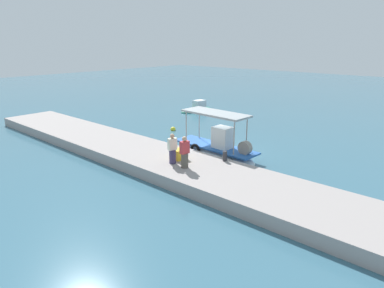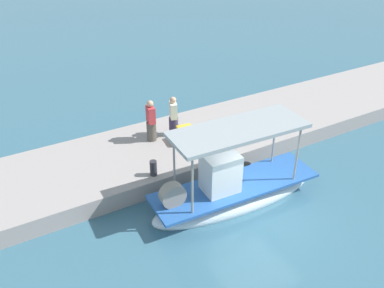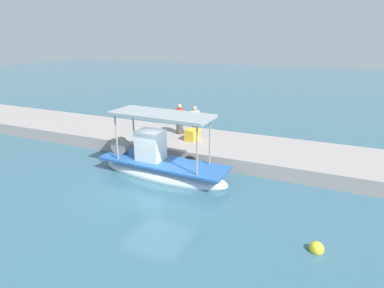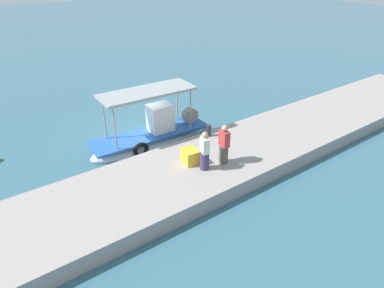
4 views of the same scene
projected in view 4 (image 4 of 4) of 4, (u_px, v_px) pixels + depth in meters
The scene contains 7 objects.
ground_plane at pixel (137, 139), 17.17m from camera, with size 120.00×120.00×0.00m, color #386579.
dock_quay at pixel (189, 174), 13.86m from camera, with size 36.00×4.09×0.65m, color #9E9491.
main_fishing_boat at pixel (152, 136), 16.43m from camera, with size 6.00×1.89×3.11m.
fisherman_near_bollard at pixel (224, 146), 13.67m from camera, with size 0.42×0.50×1.66m.
fisherman_by_crate at pixel (205, 153), 13.25m from camera, with size 0.46×0.52×1.62m.
mooring_bollard at pixel (208, 130), 15.94m from camera, with size 0.24×0.24×0.55m, color #2D2D33.
cargo_crate at pixel (190, 156), 13.89m from camera, with size 0.71×0.57×0.57m, color gold.
Camera 4 is at (-6.67, -13.88, 8.07)m, focal length 32.26 mm.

